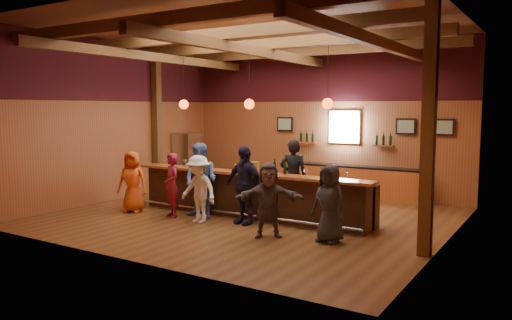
% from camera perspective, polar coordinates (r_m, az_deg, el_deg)
% --- Properties ---
extents(room, '(9.04, 9.00, 4.52)m').
position_cam_1_polar(room, '(11.87, -0.63, 8.88)').
color(room, brown).
rests_on(room, ground).
extents(bar_counter, '(6.30, 1.07, 1.11)m').
position_cam_1_polar(bar_counter, '(12.10, -0.31, -3.97)').
color(bar_counter, black).
rests_on(bar_counter, ground).
extents(back_bar_cabinet, '(4.00, 0.52, 0.95)m').
position_cam_1_polar(back_bar_cabinet, '(14.75, 11.08, -2.46)').
color(back_bar_cabinet, '#98451B').
rests_on(back_bar_cabinet, ground).
extents(window, '(0.95, 0.09, 0.95)m').
position_cam_1_polar(window, '(14.96, 10.08, 3.74)').
color(window, silver).
rests_on(window, room).
extents(framed_pictures, '(5.35, 0.05, 0.45)m').
position_cam_1_polar(framed_pictures, '(14.65, 13.22, 3.82)').
color(framed_pictures, black).
rests_on(framed_pictures, room).
extents(wine_shelves, '(3.00, 0.18, 0.30)m').
position_cam_1_polar(wine_shelves, '(14.92, 9.95, 2.08)').
color(wine_shelves, '#98451B').
rests_on(wine_shelves, room).
extents(pendant_lights, '(4.24, 0.24, 1.37)m').
position_cam_1_polar(pendant_lights, '(11.80, -0.78, 6.44)').
color(pendant_lights, black).
rests_on(pendant_lights, room).
extents(stainless_fridge, '(0.70, 0.70, 1.80)m').
position_cam_1_polar(stainless_fridge, '(16.43, -7.89, -0.06)').
color(stainless_fridge, silver).
rests_on(stainless_fridge, ground).
extents(customer_orange, '(0.88, 0.73, 1.53)m').
position_cam_1_polar(customer_orange, '(12.89, -13.94, -2.43)').
color(customer_orange, '#DA4A14').
rests_on(customer_orange, ground).
extents(customer_redvest, '(0.67, 0.59, 1.54)m').
position_cam_1_polar(customer_redvest, '(12.09, -9.60, -2.88)').
color(customer_redvest, maroon).
rests_on(customer_redvest, ground).
extents(customer_denim, '(0.89, 0.70, 1.79)m').
position_cam_1_polar(customer_denim, '(11.93, -6.30, -2.34)').
color(customer_denim, '#526DA4').
rests_on(customer_denim, ground).
extents(customer_white, '(1.06, 0.69, 1.54)m').
position_cam_1_polar(customer_white, '(11.42, -6.59, -3.33)').
color(customer_white, white).
rests_on(customer_white, ground).
extents(customer_navy, '(1.10, 0.59, 1.78)m').
position_cam_1_polar(customer_navy, '(11.23, -1.35, -2.86)').
color(customer_navy, black).
rests_on(customer_navy, ground).
extents(customer_brown, '(1.43, 1.16, 1.53)m').
position_cam_1_polar(customer_brown, '(10.11, 1.43, -4.57)').
color(customer_brown, '#514341').
rests_on(customer_brown, ground).
extents(customer_dark, '(0.82, 0.61, 1.53)m').
position_cam_1_polar(customer_dark, '(9.81, 8.38, -4.96)').
color(customer_dark, '#292A2C').
rests_on(customer_dark, ground).
extents(bartender, '(0.78, 0.64, 1.84)m').
position_cam_1_polar(bartender, '(12.35, 4.28, -1.90)').
color(bartender, black).
rests_on(bartender, ground).
extents(ice_bucket, '(0.22, 0.22, 0.24)m').
position_cam_1_polar(ice_bucket, '(11.74, -0.15, -0.79)').
color(ice_bucket, brown).
rests_on(ice_bucket, bar_counter).
extents(bottle_a, '(0.07, 0.07, 0.33)m').
position_cam_1_polar(bottle_a, '(11.50, 2.14, -0.90)').
color(bottle_a, black).
rests_on(bottle_a, bar_counter).
extents(bottle_b, '(0.07, 0.07, 0.34)m').
position_cam_1_polar(bottle_b, '(11.35, 3.32, -0.96)').
color(bottle_b, black).
rests_on(bottle_b, bar_counter).
extents(glass_a, '(0.07, 0.07, 0.16)m').
position_cam_1_polar(glass_a, '(13.30, -10.55, -0.10)').
color(glass_a, silver).
rests_on(glass_a, bar_counter).
extents(glass_b, '(0.09, 0.09, 0.20)m').
position_cam_1_polar(glass_b, '(12.83, -8.10, -0.17)').
color(glass_b, silver).
rests_on(glass_b, bar_counter).
extents(glass_c, '(0.08, 0.08, 0.17)m').
position_cam_1_polar(glass_c, '(12.54, -6.21, -0.37)').
color(glass_c, silver).
rests_on(glass_c, bar_counter).
extents(glass_d, '(0.08, 0.08, 0.18)m').
position_cam_1_polar(glass_d, '(12.25, -5.31, -0.48)').
color(glass_d, silver).
rests_on(glass_d, bar_counter).
extents(glass_e, '(0.08, 0.08, 0.17)m').
position_cam_1_polar(glass_e, '(11.88, -2.32, -0.70)').
color(glass_e, silver).
rests_on(glass_e, bar_counter).
extents(glass_f, '(0.09, 0.09, 0.19)m').
position_cam_1_polar(glass_f, '(11.27, 2.13, -0.99)').
color(glass_f, silver).
rests_on(glass_f, bar_counter).
extents(glass_g, '(0.08, 0.08, 0.18)m').
position_cam_1_polar(glass_g, '(10.96, 5.62, -1.26)').
color(glass_g, silver).
rests_on(glass_g, bar_counter).
extents(glass_h, '(0.08, 0.08, 0.19)m').
position_cam_1_polar(glass_h, '(10.80, 7.83, -1.35)').
color(glass_h, silver).
rests_on(glass_h, bar_counter).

